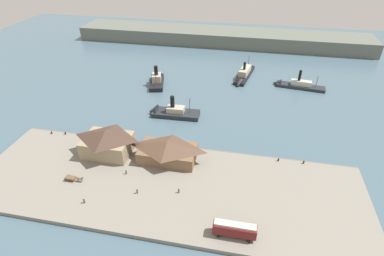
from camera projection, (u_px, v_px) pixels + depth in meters
name	position (u px, v px, depth m)	size (l,w,h in m)	color
ground_plane	(183.00, 143.00, 104.70)	(320.00, 320.00, 0.00)	#476070
quay_promenade	(165.00, 186.00, 86.33)	(110.00, 36.00, 1.20)	gray
seawall_edge	(180.00, 148.00, 101.47)	(110.00, 0.80, 1.00)	#666159
ferry_shed_customs_shed	(107.00, 142.00, 95.89)	(14.83, 11.49, 8.36)	#998466
ferry_shed_central_terminal	(168.00, 150.00, 93.66)	(17.65, 10.43, 6.74)	brown
street_tram	(235.00, 229.00, 70.36)	(10.01, 2.66, 4.02)	maroon
horse_cart	(74.00, 178.00, 86.75)	(5.75, 1.63, 1.87)	brown
pedestrian_standing_center	(126.00, 172.00, 89.23)	(0.39, 0.39, 1.58)	#3D4C42
pedestrian_walking_east	(137.00, 191.00, 82.73)	(0.40, 0.40, 1.64)	#3D4C42
pedestrian_near_east_shed	(84.00, 201.00, 79.78)	(0.42, 0.42, 1.68)	#3D4C42
pedestrian_near_cart	(179.00, 191.00, 82.90)	(0.39, 0.39, 1.58)	#33384C
mooring_post_west	(65.00, 133.00, 106.52)	(0.44, 0.44, 0.90)	black
mooring_post_east	(52.00, 133.00, 106.82)	(0.44, 0.44, 0.90)	black
mooring_post_center_east	(304.00, 162.00, 93.35)	(0.44, 0.44, 0.90)	black
mooring_post_center_west	(278.00, 160.00, 94.33)	(0.44, 0.44, 0.90)	black
ferry_approaching_west	(157.00, 80.00, 143.94)	(9.71, 18.66, 11.02)	black
ferry_approaching_east	(294.00, 85.00, 140.49)	(23.65, 7.62, 9.92)	#23282D
ferry_mid_harbor	(169.00, 112.00, 119.39)	(20.04, 7.19, 10.44)	#23282D
ferry_departing_north	(243.00, 76.00, 148.39)	(9.45, 25.92, 9.80)	black
far_headland	(221.00, 37.00, 192.72)	(180.00, 24.00, 8.00)	#60665B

